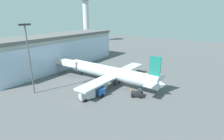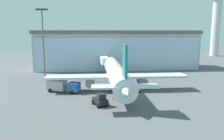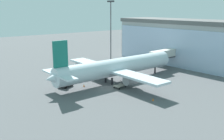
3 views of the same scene
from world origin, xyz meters
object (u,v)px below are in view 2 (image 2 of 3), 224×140
airplane (116,74)px  baggage_cart (136,89)px  safety_cone_wingtip (181,90)px  pushback_tug (100,100)px  safety_cone_nose (112,98)px  catering_truck (62,86)px  jet_bridge (104,61)px  control_tower (217,15)px  apron_light_mast (43,38)px

airplane → baggage_cart: size_ratio=11.91×
baggage_cart → safety_cone_wingtip: bearing=77.3°
airplane → pushback_tug: airplane is taller
safety_cone_nose → safety_cone_wingtip: 16.95m
catering_truck → safety_cone_nose: size_ratio=13.85×
airplane → safety_cone_wingtip: airplane is taller
baggage_cart → pushback_tug: (-7.89, -9.50, 0.47)m
safety_cone_wingtip → baggage_cart: bearing=178.7°
baggage_cart → airplane: bearing=-127.8°
airplane → catering_truck: (-12.01, -2.13, -2.12)m
jet_bridge → airplane: size_ratio=0.34×
pushback_tug → safety_cone_nose: bearing=-57.3°
baggage_cart → pushback_tug: pushback_tug is taller
catering_truck → control_tower: bearing=64.9°
apron_light_mast → baggage_cart: 30.52m
control_tower → baggage_cart: size_ratio=12.22×
airplane → baggage_cart: airplane is taller
apron_light_mast → airplane: size_ratio=0.54×
control_tower → safety_cone_nose: (-63.01, -81.00, -22.79)m
control_tower → catering_truck: (-73.69, -75.07, -21.60)m
safety_cone_wingtip → pushback_tug: bearing=-153.1°
jet_bridge → baggage_cart: bearing=-168.8°
pushback_tug → control_tower: bearing=-62.0°
pushback_tug → baggage_cart: bearing=-64.0°
control_tower → catering_truck: 107.39m
jet_bridge → apron_light_mast: apron_light_mast is taller
catering_truck → pushback_tug: catering_truck is taller
safety_cone_nose → jet_bridge: bearing=92.4°
apron_light_mast → catering_truck: size_ratio=2.57×
pushback_tug → safety_cone_wingtip: bearing=-87.4°
apron_light_mast → safety_cone_wingtip: 39.31m
control_tower → airplane: 97.49m
catering_truck → apron_light_mast: bearing=135.4°
airplane → catering_truck: bearing=98.4°
jet_bridge → control_tower: size_ratio=0.33×
safety_cone_nose → airplane: bearing=80.6°
control_tower → apron_light_mast: bearing=-143.8°
catering_truck → safety_cone_nose: bearing=-9.7°
pushback_tug → safety_cone_wingtip: 20.49m
control_tower → baggage_cart: (-57.42, -75.06, -22.56)m
jet_bridge → airplane: 20.67m
control_tower → safety_cone_nose: size_ratio=68.02×
airplane → safety_cone_nose: size_ratio=66.27×
jet_bridge → safety_cone_nose: jet_bridge is taller
jet_bridge → control_tower: 85.03m
safety_cone_nose → apron_light_mast: bearing=130.4°
baggage_cart → safety_cone_nose: baggage_cart is taller
airplane → baggage_cart: bearing=-118.0°
apron_light_mast → safety_cone_nose: (18.27, -21.44, -11.26)m
pushback_tug → safety_cone_wingtip: pushback_tug is taller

